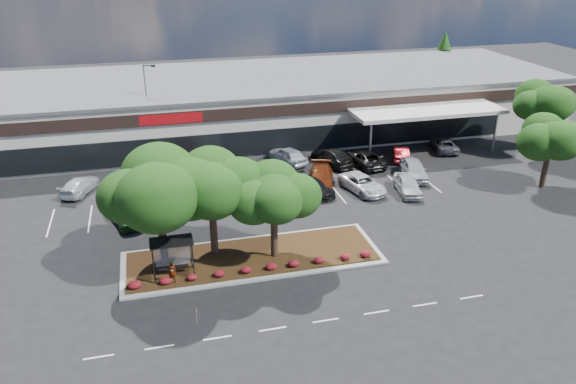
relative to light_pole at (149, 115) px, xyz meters
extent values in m
plane|color=black|center=(8.00, -28.03, -4.14)|extent=(160.00, 160.00, 0.00)
cube|color=silver|center=(8.00, 5.97, -1.14)|extent=(80.00, 20.00, 6.00)
cube|color=#58585B|center=(8.00, 5.97, 1.96)|extent=(80.40, 20.40, 0.30)
cube|color=black|center=(8.00, -4.08, 0.66)|extent=(80.00, 0.25, 1.20)
cube|color=black|center=(8.00, -4.08, -2.54)|extent=(60.00, 0.18, 2.60)
cube|color=#B40C13|center=(2.00, -4.15, 0.66)|extent=(6.00, 0.12, 1.00)
cube|color=silver|center=(28.00, -6.53, 0.26)|extent=(16.00, 5.00, 0.40)
cylinder|color=slate|center=(21.00, -8.53, -2.04)|extent=(0.24, 0.24, 4.20)
cylinder|color=slate|center=(35.00, -8.53, -2.04)|extent=(0.24, 0.24, 4.20)
cube|color=#A2A39D|center=(6.00, -24.03, -4.07)|extent=(18.00, 6.00, 0.15)
cube|color=#452D14|center=(6.00, -24.03, -3.94)|extent=(17.20, 5.20, 0.12)
cube|color=silver|center=(-4.00, -32.03, -4.14)|extent=(1.60, 0.12, 0.01)
cube|color=silver|center=(-0.80, -32.03, -4.14)|extent=(1.60, 0.12, 0.01)
cube|color=silver|center=(2.40, -32.03, -4.14)|extent=(1.60, 0.12, 0.01)
cube|color=silver|center=(5.60, -32.03, -4.14)|extent=(1.60, 0.12, 0.01)
cube|color=silver|center=(8.80, -32.03, -4.14)|extent=(1.60, 0.12, 0.01)
cube|color=silver|center=(12.00, -32.03, -4.14)|extent=(1.60, 0.12, 0.01)
cube|color=silver|center=(15.20, -32.03, -4.14)|extent=(1.60, 0.12, 0.01)
cube|color=silver|center=(18.40, -32.03, -4.14)|extent=(1.60, 0.12, 0.01)
cube|color=silver|center=(-8.50, -14.53, -4.14)|extent=(0.12, 5.00, 0.01)
cube|color=silver|center=(-5.50, -14.53, -4.14)|extent=(0.12, 5.00, 0.01)
cube|color=silver|center=(-2.50, -14.53, -4.14)|extent=(0.12, 5.00, 0.01)
cube|color=silver|center=(0.50, -14.53, -4.14)|extent=(0.12, 5.00, 0.01)
cube|color=silver|center=(3.50, -14.53, -4.14)|extent=(0.12, 5.00, 0.01)
cube|color=silver|center=(6.50, -14.53, -4.14)|extent=(0.12, 5.00, 0.01)
cube|color=silver|center=(9.50, -14.53, -4.14)|extent=(0.12, 5.00, 0.01)
cube|color=silver|center=(12.50, -14.53, -4.14)|extent=(0.12, 5.00, 0.01)
cube|color=silver|center=(15.50, -14.53, -4.14)|extent=(0.12, 5.00, 0.01)
cube|color=silver|center=(18.50, -14.53, -4.14)|extent=(0.12, 5.00, 0.01)
cube|color=silver|center=(21.50, -14.53, -4.14)|extent=(0.12, 5.00, 0.01)
cube|color=silver|center=(24.50, -14.53, -4.14)|extent=(0.12, 5.00, 0.01)
cylinder|color=black|center=(-0.75, -24.58, -2.63)|extent=(0.08, 0.08, 2.50)
cylinder|color=black|center=(1.75, -24.58, -2.63)|extent=(0.08, 0.08, 2.50)
cylinder|color=black|center=(-0.75, -25.88, -2.63)|extent=(0.08, 0.08, 2.50)
cylinder|color=black|center=(1.75, -25.88, -2.63)|extent=(0.08, 0.08, 2.50)
cube|color=black|center=(0.50, -25.23, -1.34)|extent=(2.75, 1.55, 0.10)
cube|color=silver|center=(0.50, -24.58, -2.51)|extent=(2.30, 0.03, 2.00)
cube|color=black|center=(0.50, -24.98, -3.43)|extent=(2.00, 0.35, 0.06)
cone|color=#183C0D|center=(42.00, 15.97, 0.36)|extent=(3.96, 3.96, 9.00)
imported|color=#594C47|center=(0.36, -26.04, -3.10)|extent=(0.66, 0.55, 1.56)
cube|color=#A2A39D|center=(-0.10, -0.03, -3.94)|extent=(0.50, 0.50, 0.40)
cylinder|color=slate|center=(-0.10, -0.03, 0.75)|extent=(0.14, 0.14, 8.98)
cube|color=slate|center=(0.33, 0.10, 5.08)|extent=(0.93, 0.47, 0.14)
cube|color=black|center=(0.81, 0.24, 5.01)|extent=(0.52, 0.42, 0.18)
cube|color=tan|center=(1.43, -30.34, -3.65)|extent=(0.03, 0.03, 0.98)
cube|color=#F13F78|center=(1.48, -30.34, -3.24)|extent=(0.02, 0.14, 0.18)
imported|color=#1D491A|center=(-2.71, -16.08, -3.38)|extent=(2.94, 4.77, 1.52)
imported|color=navy|center=(-1.64, -15.54, -3.45)|extent=(3.12, 5.08, 1.37)
imported|color=#A5ABB1|center=(1.97, -13.60, -3.36)|extent=(1.77, 4.76, 1.55)
imported|color=navy|center=(7.76, -12.26, -3.44)|extent=(3.43, 5.45, 1.40)
imported|color=black|center=(13.33, -14.28, -3.45)|extent=(3.67, 5.11, 1.37)
imported|color=#63250C|center=(14.56, -12.73, -3.34)|extent=(3.84, 5.93, 1.60)
imported|color=silver|center=(17.77, -14.88, -3.43)|extent=(3.55, 5.52, 1.42)
imported|color=silver|center=(21.49, -16.23, -3.37)|extent=(2.59, 4.79, 1.55)
imported|color=#AEB5BA|center=(23.60, -13.14, -3.30)|extent=(2.95, 5.25, 1.69)
imported|color=silver|center=(-6.59, -8.90, -3.45)|extent=(3.75, 5.13, 1.38)
imported|color=maroon|center=(2.87, -7.32, -3.35)|extent=(3.66, 6.08, 1.58)
imported|color=#56575D|center=(5.73, -9.30, -3.31)|extent=(3.67, 5.33, 1.66)
imported|color=white|center=(5.30, -9.49, -3.28)|extent=(3.51, 6.47, 1.72)
imported|color=silver|center=(13.08, -6.36, -3.31)|extent=(3.62, 5.25, 1.66)
imported|color=black|center=(17.28, -7.79, -3.34)|extent=(3.61, 5.91, 1.60)
imported|color=black|center=(20.29, -8.90, -3.36)|extent=(3.19, 5.86, 1.56)
imported|color=maroon|center=(24.50, -8.35, -3.45)|extent=(2.87, 4.42, 1.38)
imported|color=#585960|center=(30.17, -6.89, -3.46)|extent=(3.35, 5.27, 1.35)
camera|label=1|loc=(-0.10, -57.71, 16.18)|focal=35.00mm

